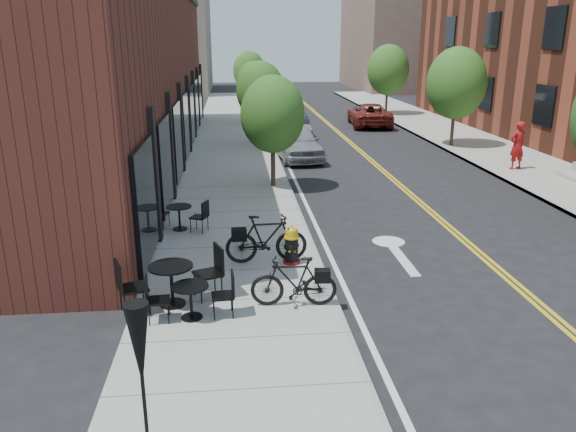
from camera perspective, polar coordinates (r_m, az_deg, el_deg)
name	(u,v)px	position (r m, az deg, el deg)	size (l,w,h in m)	color
ground	(336,301)	(11.51, 4.88, -8.56)	(120.00, 120.00, 0.00)	black
sidewalk_near	(233,181)	(20.76, -5.57, 3.55)	(4.00, 70.00, 0.12)	#9E9B93
sidewalk_far	(544,174)	(23.97, 24.53, 3.93)	(4.00, 70.00, 0.12)	#9E9B93
building_near	(120,79)	(24.62, -16.70, 13.22)	(5.00, 28.00, 7.00)	#4F2319
bg_building_left	(168,39)	(58.46, -12.14, 17.13)	(8.00, 14.00, 10.00)	#726656
bg_building_right	(402,29)	(62.79, 11.54, 18.09)	(10.00, 16.00, 12.00)	brown
tree_near_a	(273,114)	(19.36, -1.57, 10.28)	(2.20, 2.20, 3.81)	#382B1E
tree_near_b	(260,91)	(27.29, -2.83, 12.61)	(2.30, 2.30, 3.98)	#382B1E
tree_near_c	(254,82)	(35.27, -3.52, 13.42)	(2.10, 2.10, 3.67)	#382B1E
tree_near_d	(249,71)	(43.23, -3.97, 14.51)	(2.40, 2.40, 4.11)	#382B1E
tree_far_b	(456,83)	(28.28, 16.73, 12.79)	(2.80, 2.80, 4.62)	#382B1E
tree_far_c	(388,70)	(39.64, 10.13, 14.40)	(2.80, 2.80, 4.62)	#382B1E
fire_hydrant	(292,245)	(12.85, 0.36, -2.99)	(0.51, 0.51, 0.90)	maroon
bicycle_left	(294,282)	(10.81, 0.58, -6.68)	(0.47, 1.66, 1.00)	black
bicycle_right	(266,239)	(12.86, -2.21, -2.32)	(0.53, 1.88, 1.13)	black
bistro_set_a	(191,297)	(10.52, -9.86, -8.09)	(1.59, 0.73, 0.85)	black
bistro_set_b	(171,279)	(11.05, -11.76, -6.31)	(2.01, 1.17, 1.06)	black
bistro_set_c	(179,214)	(15.37, -10.99, 0.18)	(1.60, 0.99, 0.85)	black
patio_umbrella	(140,359)	(6.39, -14.76, -13.88)	(0.37, 0.37, 2.32)	black
parked_car_a	(296,142)	(24.74, 0.87, 7.52)	(1.76, 4.37, 1.49)	#919399
parked_car_b	(295,127)	(29.86, 0.67, 9.07)	(1.38, 3.95, 1.30)	black
parked_car_c	(279,104)	(39.11, -0.88, 11.32)	(2.27, 5.57, 1.62)	#B4B4B9
parked_car_far	(369,115)	(34.79, 8.27, 10.16)	(2.26, 4.91, 1.36)	maroon
pedestrian	(517,145)	(23.95, 22.27, 6.65)	(0.69, 0.45, 1.88)	#A21515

